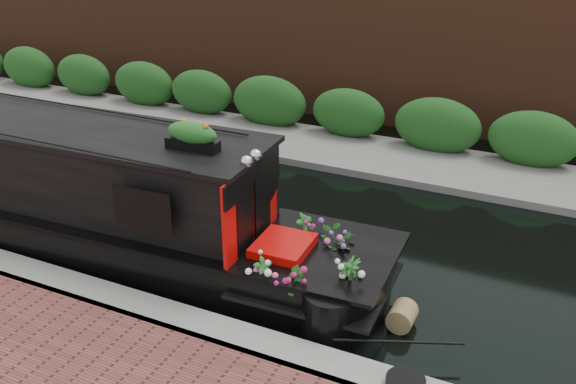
% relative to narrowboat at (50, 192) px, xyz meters
% --- Properties ---
extents(ground, '(80.00, 80.00, 0.00)m').
position_rel_narrowboat_xyz_m(ground, '(3.28, 1.82, -0.85)').
color(ground, black).
rests_on(ground, ground).
extents(near_bank_coping, '(40.00, 0.60, 0.50)m').
position_rel_narrowboat_xyz_m(near_bank_coping, '(3.28, -1.48, -0.85)').
color(near_bank_coping, gray).
rests_on(near_bank_coping, ground).
extents(far_bank_path, '(40.00, 2.40, 0.34)m').
position_rel_narrowboat_xyz_m(far_bank_path, '(3.28, 6.02, -0.85)').
color(far_bank_path, slate).
rests_on(far_bank_path, ground).
extents(far_hedge, '(40.00, 1.10, 2.80)m').
position_rel_narrowboat_xyz_m(far_hedge, '(3.28, 6.92, -0.85)').
color(far_hedge, '#1B4918').
rests_on(far_hedge, ground).
extents(far_brick_wall, '(40.00, 1.00, 8.00)m').
position_rel_narrowboat_xyz_m(far_brick_wall, '(3.28, 9.02, -0.85)').
color(far_brick_wall, '#4F2A1A').
rests_on(far_brick_wall, ground).
extents(narrowboat, '(12.21, 2.66, 2.87)m').
position_rel_narrowboat_xyz_m(narrowboat, '(0.00, 0.00, 0.00)').
color(narrowboat, black).
rests_on(narrowboat, ground).
extents(rope_fender, '(0.38, 0.43, 0.38)m').
position_rel_narrowboat_xyz_m(rope_fender, '(6.60, -0.00, -0.66)').
color(rope_fender, olive).
rests_on(rope_fender, ground).
extents(coiled_mooring_rope, '(0.49, 0.49, 0.12)m').
position_rel_narrowboat_xyz_m(coiled_mooring_rope, '(7.07, -1.47, -0.54)').
color(coiled_mooring_rope, black).
rests_on(coiled_mooring_rope, near_bank_coping).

